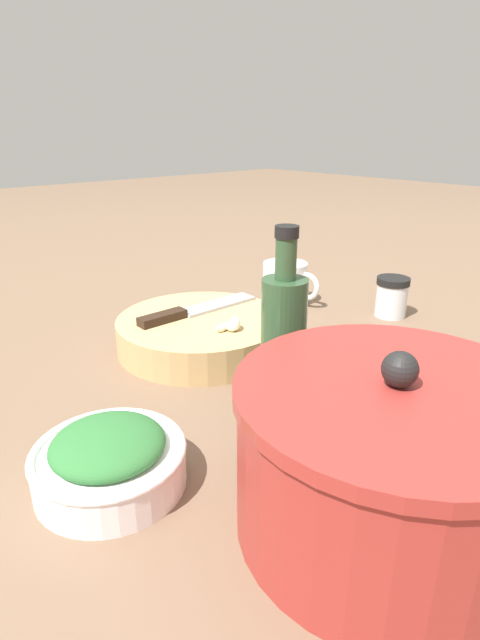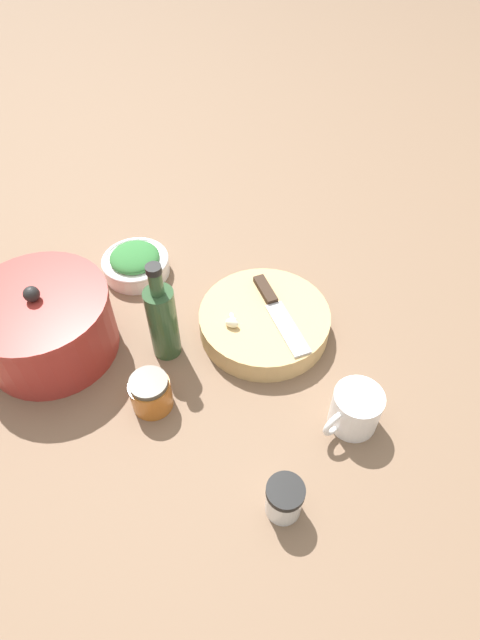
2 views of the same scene
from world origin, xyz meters
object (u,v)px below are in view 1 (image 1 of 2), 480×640
(spice_jar, at_px, (391,297))
(oil_bottle, at_px, (283,336))
(coffee_mug, at_px, (286,283))
(garlic_cloves, at_px, (232,325))
(herb_bowl, at_px, (110,459))
(honey_jar, at_px, (373,365))
(chef_knife, at_px, (192,311))
(cutting_board, at_px, (201,333))
(stock_pot, at_px, (388,458))

(spice_jar, height_order, oil_bottle, oil_bottle)
(oil_bottle, bearing_deg, coffee_mug, -137.12)
(garlic_cloves, bearing_deg, herb_bowl, 25.75)
(spice_jar, xyz_separation_m, honey_jar, (0.25, 0.14, -0.00))
(coffee_mug, xyz_separation_m, honey_jar, (0.16, 0.31, -0.01))
(coffee_mug, bearing_deg, garlic_cloves, 27.42)
(chef_knife, xyz_separation_m, oil_bottle, (0.02, 0.22, 0.03))
(garlic_cloves, bearing_deg, oil_bottle, 78.00)
(chef_knife, xyz_separation_m, honey_jar, (-0.08, 0.27, -0.02))
(cutting_board, distance_m, stock_pot, 0.41)
(spice_jar, bearing_deg, garlic_cloves, -7.78)
(herb_bowl, relative_size, coffee_mug, 1.28)
(spice_jar, height_order, coffee_mug, coffee_mug)
(herb_bowl, distance_m, coffee_mug, 0.56)
(chef_knife, distance_m, herb_bowl, 0.34)
(cutting_board, distance_m, coffee_mug, 0.25)
(oil_bottle, relative_size, stock_pot, 0.86)
(stock_pot, bearing_deg, spice_jar, -147.98)
(spice_jar, distance_m, stock_pot, 0.53)
(garlic_cloves, height_order, stock_pot, stock_pot)
(spice_jar, relative_size, coffee_mug, 0.63)
(coffee_mug, distance_m, honey_jar, 0.35)
(coffee_mug, height_order, oil_bottle, oil_bottle)
(chef_knife, bearing_deg, herb_bowl, -49.50)
(chef_knife, relative_size, herb_bowl, 1.44)
(cutting_board, xyz_separation_m, garlic_cloves, (-0.00, 0.07, 0.03))
(oil_bottle, bearing_deg, garlic_cloves, -102.00)
(spice_jar, distance_m, coffee_mug, 0.19)
(cutting_board, relative_size, spice_jar, 3.58)
(honey_jar, bearing_deg, chef_knife, -73.10)
(garlic_cloves, bearing_deg, cutting_board, -87.22)
(cutting_board, height_order, honey_jar, honey_jar)
(honey_jar, distance_m, oil_bottle, 0.13)
(chef_knife, relative_size, stock_pot, 0.82)
(cutting_board, xyz_separation_m, oil_bottle, (0.02, 0.19, 0.06))
(oil_bottle, bearing_deg, honey_jar, 151.76)
(garlic_cloves, relative_size, herb_bowl, 0.30)
(honey_jar, distance_m, stock_pot, 0.24)
(cutting_board, xyz_separation_m, herb_bowl, (0.26, 0.19, 0.00))
(spice_jar, height_order, stock_pot, stock_pot)
(coffee_mug, bearing_deg, chef_knife, 7.70)
(garlic_cloves, bearing_deg, stock_pot, 70.95)
(garlic_cloves, height_order, honey_jar, honey_jar)
(herb_bowl, relative_size, oil_bottle, 0.67)
(herb_bowl, relative_size, spice_jar, 2.04)
(cutting_board, distance_m, oil_bottle, 0.20)
(oil_bottle, bearing_deg, cutting_board, -96.80)
(garlic_cloves, xyz_separation_m, herb_bowl, (0.26, 0.12, -0.03))
(spice_jar, distance_m, honey_jar, 0.29)
(stock_pot, bearing_deg, honey_jar, -143.39)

